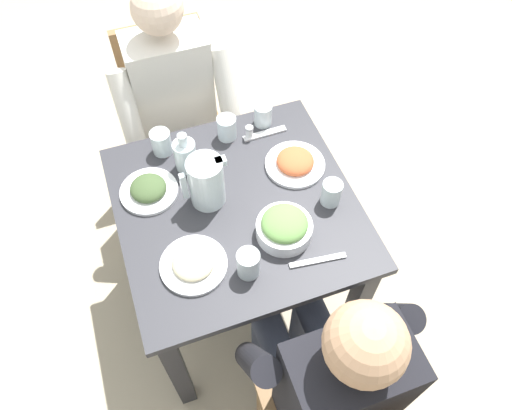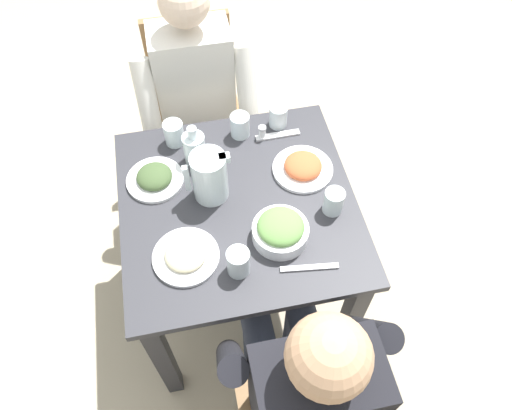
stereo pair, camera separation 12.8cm
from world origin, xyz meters
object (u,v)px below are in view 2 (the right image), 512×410
object	(u,v)px
plate_beans	(186,255)
oil_carafe	(195,149)
water_glass_near_left	(334,201)
salt_shaker	(262,132)
plate_dolmas	(155,178)
water_glass_center	(240,125)
water_glass_near_right	(174,133)
salad_bowl	(280,230)
water_glass_by_pitcher	(278,116)
diner_near	(199,108)
water_pitcher	(209,176)
plate_rice_curry	(303,167)
water_glass_far_right	(238,262)
dining_table	(239,225)
chair_near	(196,100)
diner_far	(302,372)

from	to	relation	value
plate_beans	oil_carafe	size ratio (longest dim) A/B	1.30
water_glass_near_left	salt_shaker	world-z (taller)	water_glass_near_left
plate_dolmas	oil_carafe	bearing A→B (deg)	-156.14
plate_beans	water_glass_center	xyz separation A→B (m)	(-0.27, -0.49, 0.03)
plate_beans	water_glass_near_right	bearing A→B (deg)	-92.39
salad_bowl	plate_beans	world-z (taller)	salad_bowl
water_glass_by_pitcher	water_glass_near_right	size ratio (longest dim) A/B	0.94
diner_near	water_glass_near_right	distance (m)	0.31
salad_bowl	water_glass_near_right	distance (m)	0.56
water_pitcher	water_glass_center	size ratio (longest dim) A/B	2.07
plate_rice_curry	water_glass_far_right	world-z (taller)	water_glass_far_right
diner_near	plate_rice_curry	world-z (taller)	diner_near
salad_bowl	plate_dolmas	xyz separation A→B (m)	(0.38, -0.31, -0.02)
salad_bowl	dining_table	bearing A→B (deg)	-55.61
plate_beans	water_glass_far_right	distance (m)	0.18
water_glass_near_right	salt_shaker	size ratio (longest dim) A/B	1.73
salad_bowl	water_glass_center	distance (m)	0.48
chair_near	plate_dolmas	bearing A→B (deg)	71.98
water_pitcher	plate_beans	bearing A→B (deg)	63.52
plate_beans	water_pitcher	bearing A→B (deg)	-116.48
chair_near	diner_far	size ratio (longest dim) A/B	0.75
dining_table	water_glass_near_right	size ratio (longest dim) A/B	8.65
chair_near	plate_rice_curry	distance (m)	0.80
water_glass_far_right	diner_near	bearing A→B (deg)	-88.51
diner_far	water_pitcher	world-z (taller)	diner_far
water_glass_near_left	plate_rice_curry	bearing A→B (deg)	-73.49
water_pitcher	water_glass_near_left	xyz separation A→B (m)	(-0.39, 0.15, -0.05)
dining_table	water_glass_near_right	bearing A→B (deg)	-61.04
water_glass_by_pitcher	water_glass_center	bearing A→B (deg)	7.83
dining_table	diner_far	xyz separation A→B (m)	(-0.08, 0.58, 0.05)
water_pitcher	plate_beans	size ratio (longest dim) A/B	0.89
diner_far	water_pitcher	bearing A→B (deg)	-75.39
dining_table	oil_carafe	bearing A→B (deg)	-62.56
dining_table	water_glass_far_right	bearing A→B (deg)	80.30
diner_far	water_glass_far_right	xyz separation A→B (m)	(0.13, -0.32, 0.14)
plate_rice_curry	chair_near	bearing A→B (deg)	-65.13
plate_rice_curry	diner_near	bearing A→B (deg)	-56.58
chair_near	water_pitcher	xyz separation A→B (m)	(0.02, 0.72, 0.33)
diner_near	water_pitcher	xyz separation A→B (m)	(0.02, 0.52, 0.18)
water_glass_center	water_glass_by_pitcher	xyz separation A→B (m)	(-0.15, -0.02, -0.00)
diner_far	salt_shaker	world-z (taller)	diner_far
chair_near	water_glass_near_left	size ratio (longest dim) A/B	9.50
water_pitcher	salad_bowl	world-z (taller)	water_pitcher
water_glass_center	water_glass_by_pitcher	world-z (taller)	water_glass_center
water_pitcher	salt_shaker	xyz separation A→B (m)	(-0.23, -0.22, -0.07)
water_pitcher	plate_dolmas	size ratio (longest dim) A/B	0.94
water_pitcher	water_glass_far_right	bearing A→B (deg)	97.26
dining_table	oil_carafe	size ratio (longest dim) A/B	4.92
salt_shaker	dining_table	bearing A→B (deg)	62.67
diner_far	oil_carafe	xyz separation A→B (m)	(0.20, -0.80, 0.14)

